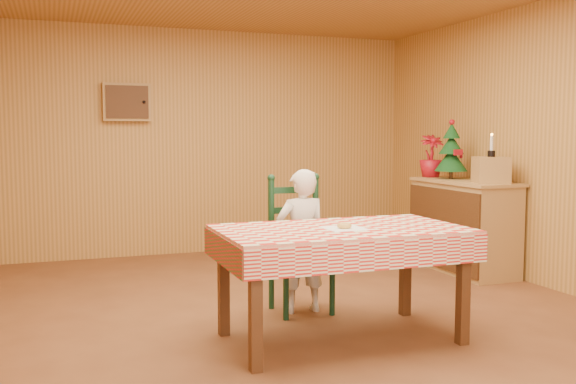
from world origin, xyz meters
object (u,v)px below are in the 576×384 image
Objects in this scene: ladder_chair at (299,247)px; dining_table at (341,240)px; christmas_tree at (451,152)px; crate at (491,170)px; seated_child at (301,241)px; shelf_unit at (463,226)px.

dining_table is at bearing -90.00° from ladder_chair.
ladder_chair is 1.74× the size of christmas_tree.
dining_table is 0.81m from ladder_chair.
ladder_chair is at bearing -169.87° from crate.
seated_child is at bearing -152.79° from christmas_tree.
shelf_unit is at bearing -91.98° from christmas_tree.
ladder_chair reaches higher than shelf_unit.
christmas_tree reaches higher than crate.
crate is at bearing -168.37° from seated_child.
shelf_unit is 0.71m from crate.
dining_table is at bearing -139.28° from christmas_tree.
christmas_tree reaches higher than dining_table.
seated_child is 3.75× the size of crate.
crate reaches higher than dining_table.
seated_child is (-0.00, -0.06, 0.06)m from ladder_chair.
dining_table is 2.43m from crate.
shelf_unit is at bearing 91.23° from crate.
ladder_chair is 0.96× the size of seated_child.
crate is at bearing 10.13° from ladder_chair.
seated_child is (-0.00, 0.73, -0.13)m from dining_table.
seated_child is at bearing -168.37° from crate.
shelf_unit is at bearing 20.31° from ladder_chair.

